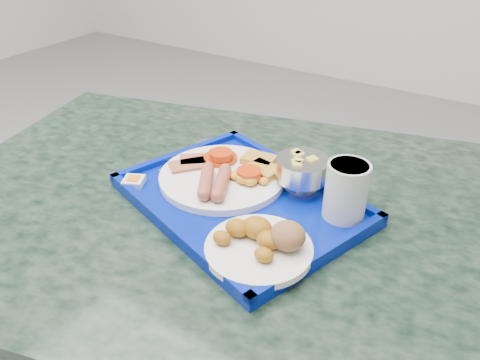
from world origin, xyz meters
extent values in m
cylinder|color=slate|center=(0.58, 0.17, 0.38)|extent=(0.11, 0.11, 0.69)
cube|color=black|center=(0.58, 0.17, 0.74)|extent=(1.39, 1.09, 0.04)
cube|color=#031995|center=(0.58, 0.16, 0.77)|extent=(0.51, 0.44, 0.01)
cube|color=#031995|center=(0.63, 0.30, 0.79)|extent=(0.41, 0.15, 0.01)
cube|color=#031995|center=(0.53, 0.02, 0.79)|extent=(0.41, 0.15, 0.01)
cube|color=#031995|center=(0.77, 0.10, 0.79)|extent=(0.12, 0.30, 0.01)
cube|color=#031995|center=(0.38, 0.23, 0.79)|extent=(0.12, 0.30, 0.01)
cylinder|color=white|center=(0.51, 0.20, 0.79)|extent=(0.25, 0.25, 0.01)
cube|color=#A85743|center=(0.45, 0.22, 0.80)|extent=(0.09, 0.09, 0.01)
cube|color=#A85743|center=(0.44, 0.19, 0.80)|extent=(0.09, 0.09, 0.01)
cylinder|color=#B63607|center=(0.48, 0.24, 0.80)|extent=(0.07, 0.07, 0.01)
sphere|color=#B63607|center=(0.49, 0.26, 0.80)|extent=(0.01, 0.01, 0.01)
sphere|color=#B63607|center=(0.47, 0.26, 0.80)|extent=(0.01, 0.01, 0.01)
sphere|color=#B63607|center=(0.48, 0.24, 0.80)|extent=(0.01, 0.01, 0.01)
sphere|color=#B63607|center=(0.48, 0.22, 0.80)|extent=(0.01, 0.01, 0.01)
sphere|color=#B63607|center=(0.48, 0.25, 0.80)|extent=(0.01, 0.01, 0.01)
sphere|color=#B63607|center=(0.49, 0.26, 0.80)|extent=(0.01, 0.01, 0.01)
sphere|color=#B63607|center=(0.49, 0.26, 0.80)|extent=(0.01, 0.01, 0.01)
sphere|color=#B63607|center=(0.48, 0.26, 0.80)|extent=(0.01, 0.01, 0.01)
sphere|color=#B63607|center=(0.45, 0.25, 0.80)|extent=(0.01, 0.01, 0.01)
sphere|color=#B63607|center=(0.47, 0.24, 0.80)|extent=(0.01, 0.01, 0.01)
sphere|color=#B63607|center=(0.50, 0.24, 0.80)|extent=(0.01, 0.01, 0.01)
sphere|color=#B63607|center=(0.48, 0.24, 0.80)|extent=(0.01, 0.01, 0.01)
sphere|color=#B63607|center=(0.49, 0.23, 0.80)|extent=(0.01, 0.01, 0.01)
sphere|color=#B63607|center=(0.48, 0.25, 0.80)|extent=(0.01, 0.01, 0.01)
cube|color=#C98932|center=(0.55, 0.28, 0.80)|extent=(0.07, 0.05, 0.01)
cube|color=#C98932|center=(0.58, 0.25, 0.80)|extent=(0.07, 0.06, 0.01)
cylinder|color=brown|center=(0.51, 0.14, 0.81)|extent=(0.07, 0.09, 0.02)
cylinder|color=brown|center=(0.54, 0.16, 0.81)|extent=(0.06, 0.10, 0.02)
ellipsoid|color=orange|center=(0.55, 0.22, 0.80)|extent=(0.03, 0.03, 0.02)
ellipsoid|color=orange|center=(0.58, 0.22, 0.80)|extent=(0.02, 0.02, 0.01)
ellipsoid|color=orange|center=(0.58, 0.19, 0.80)|extent=(0.03, 0.03, 0.02)
ellipsoid|color=orange|center=(0.54, 0.20, 0.80)|extent=(0.02, 0.02, 0.01)
ellipsoid|color=orange|center=(0.60, 0.21, 0.80)|extent=(0.02, 0.02, 0.01)
ellipsoid|color=orange|center=(0.57, 0.20, 0.80)|extent=(0.02, 0.02, 0.01)
ellipsoid|color=orange|center=(0.57, 0.19, 0.80)|extent=(0.03, 0.03, 0.02)
ellipsoid|color=orange|center=(0.55, 0.20, 0.80)|extent=(0.02, 0.02, 0.01)
cylinder|color=red|center=(0.48, 0.24, 0.81)|extent=(0.05, 0.05, 0.01)
cylinder|color=red|center=(0.57, 0.21, 0.81)|extent=(0.05, 0.05, 0.01)
cylinder|color=white|center=(0.68, 0.05, 0.79)|extent=(0.17, 0.17, 0.01)
ellipsoid|color=#9B5E12|center=(0.71, 0.02, 0.80)|extent=(0.03, 0.03, 0.02)
ellipsoid|color=#9B5E12|center=(0.70, 0.06, 0.81)|extent=(0.04, 0.03, 0.03)
ellipsoid|color=#9B5E12|center=(0.67, 0.07, 0.81)|extent=(0.05, 0.04, 0.03)
ellipsoid|color=#9B5E12|center=(0.64, 0.06, 0.81)|extent=(0.04, 0.03, 0.03)
ellipsoid|color=#9B5E12|center=(0.63, 0.02, 0.80)|extent=(0.03, 0.03, 0.02)
ellipsoid|color=brown|center=(0.72, 0.07, 0.81)|extent=(0.06, 0.06, 0.04)
cylinder|color=silver|center=(0.66, 0.25, 0.78)|extent=(0.06, 0.06, 0.01)
cylinder|color=silver|center=(0.66, 0.25, 0.80)|extent=(0.02, 0.02, 0.02)
cylinder|color=silver|center=(0.66, 0.25, 0.83)|extent=(0.10, 0.10, 0.04)
cube|color=#E5E758|center=(0.66, 0.24, 0.84)|extent=(0.02, 0.02, 0.01)
cube|color=#E5E758|center=(0.65, 0.26, 0.84)|extent=(0.02, 0.02, 0.01)
cube|color=#E5E758|center=(0.64, 0.27, 0.84)|extent=(0.02, 0.02, 0.01)
cube|color=#E5E758|center=(0.68, 0.26, 0.84)|extent=(0.02, 0.02, 0.01)
cube|color=#E5E758|center=(0.66, 0.23, 0.84)|extent=(0.02, 0.02, 0.01)
cylinder|color=silver|center=(0.76, 0.21, 0.83)|extent=(0.07, 0.07, 0.10)
cylinder|color=#D2670B|center=(0.76, 0.21, 0.88)|extent=(0.06, 0.06, 0.01)
cube|color=silver|center=(0.39, 0.22, 0.78)|extent=(0.02, 0.13, 0.00)
ellipsoid|color=silver|center=(0.39, 0.30, 0.78)|extent=(0.03, 0.04, 0.01)
cube|color=silver|center=(0.38, 0.23, 0.78)|extent=(0.07, 0.17, 0.00)
cube|color=silver|center=(0.38, 0.09, 0.79)|extent=(0.05, 0.05, 0.01)
cube|color=orange|center=(0.38, 0.09, 0.79)|extent=(0.03, 0.03, 0.00)
camera|label=1|loc=(0.96, -0.45, 1.27)|focal=35.00mm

